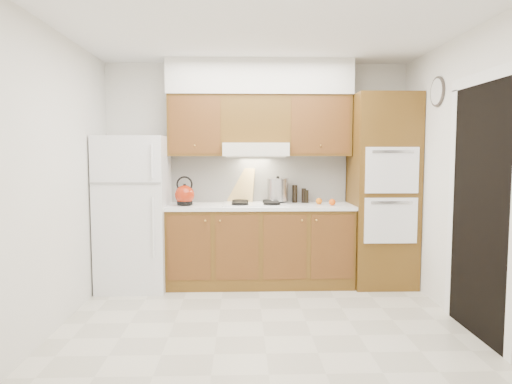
{
  "coord_description": "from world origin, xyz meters",
  "views": [
    {
      "loc": [
        -0.18,
        -4.04,
        1.53
      ],
      "look_at": [
        -0.04,
        0.45,
        1.15
      ],
      "focal_mm": 32.0,
      "sensor_mm": 36.0,
      "label": 1
    }
  ],
  "objects_px": {
    "fridge": "(135,213)",
    "kettle": "(185,195)",
    "oven_cabinet": "(382,191)",
    "stock_pot": "(278,190)"
  },
  "relations": [
    {
      "from": "fridge",
      "to": "kettle",
      "type": "height_order",
      "value": "fridge"
    },
    {
      "from": "oven_cabinet",
      "to": "stock_pot",
      "type": "bearing_deg",
      "value": 172.5
    },
    {
      "from": "stock_pot",
      "to": "fridge",
      "type": "bearing_deg",
      "value": -173.31
    },
    {
      "from": "kettle",
      "to": "oven_cabinet",
      "type": "bearing_deg",
      "value": 11.3
    },
    {
      "from": "oven_cabinet",
      "to": "kettle",
      "type": "distance_m",
      "value": 2.27
    },
    {
      "from": "oven_cabinet",
      "to": "stock_pot",
      "type": "distance_m",
      "value": 1.21
    },
    {
      "from": "kettle",
      "to": "stock_pot",
      "type": "relative_size",
      "value": 0.86
    },
    {
      "from": "fridge",
      "to": "stock_pot",
      "type": "relative_size",
      "value": 6.66
    },
    {
      "from": "stock_pot",
      "to": "oven_cabinet",
      "type": "bearing_deg",
      "value": -7.5
    },
    {
      "from": "kettle",
      "to": "stock_pot",
      "type": "distance_m",
      "value": 1.09
    }
  ]
}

